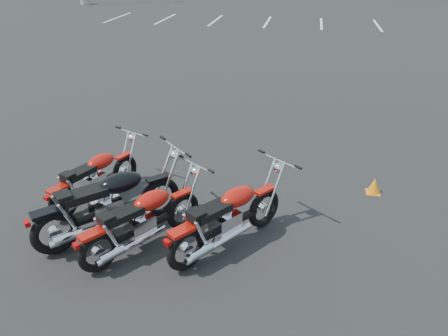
% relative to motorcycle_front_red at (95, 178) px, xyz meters
% --- Properties ---
extents(ground, '(120.00, 120.00, 0.00)m').
position_rel_motorcycle_front_red_xyz_m(ground, '(1.95, -0.22, -0.45)').
color(ground, black).
rests_on(ground, ground).
extents(motorcycle_front_red, '(1.14, 1.96, 0.98)m').
position_rel_motorcycle_front_red_xyz_m(motorcycle_front_red, '(0.00, 0.00, 0.00)').
color(motorcycle_front_red, black).
rests_on(motorcycle_front_red, ground).
extents(motorcycle_second_black, '(2.02, 2.05, 1.19)m').
position_rel_motorcycle_front_red_xyz_m(motorcycle_second_black, '(0.65, -0.86, 0.09)').
color(motorcycle_second_black, black).
rests_on(motorcycle_second_black, ground).
extents(motorcycle_third_red, '(1.57, 1.95, 1.04)m').
position_rel_motorcycle_front_red_xyz_m(motorcycle_third_red, '(1.25, -1.10, 0.03)').
color(motorcycle_third_red, black).
rests_on(motorcycle_third_red, ground).
extents(motorcycle_rear_red, '(1.68, 2.01, 1.09)m').
position_rel_motorcycle_front_red_xyz_m(motorcycle_rear_red, '(2.44, -0.83, 0.05)').
color(motorcycle_rear_red, black).
rests_on(motorcycle_rear_red, ground).
extents(training_cone_near, '(0.24, 0.24, 0.29)m').
position_rel_motorcycle_front_red_xyz_m(training_cone_near, '(4.71, 1.17, -0.30)').
color(training_cone_near, orange).
rests_on(training_cone_near, ground).
extents(parking_line_stripes, '(15.12, 4.00, 0.01)m').
position_rel_motorcycle_front_red_xyz_m(parking_line_stripes, '(-0.55, 19.78, -0.44)').
color(parking_line_stripes, silver).
rests_on(parking_line_stripes, ground).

